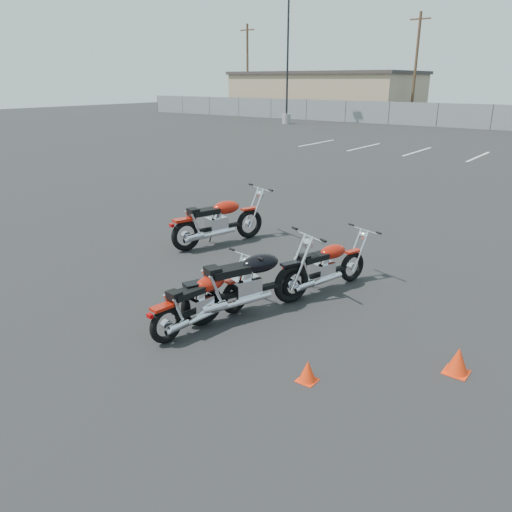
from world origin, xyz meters
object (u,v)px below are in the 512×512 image
Objects in this scene: motorcycle_second_black at (249,283)px; motorcycle_rear_red at (202,301)px; motorcycle_front_red at (219,221)px; motorcycle_third_red at (325,266)px.

motorcycle_rear_red is at bearing -108.82° from motorcycle_second_black.
motorcycle_front_red is at bearing 127.66° from motorcycle_rear_red.
motorcycle_front_red is at bearing 138.60° from motorcycle_second_black.
motorcycle_third_red is (3.20, -0.84, -0.09)m from motorcycle_front_red.
motorcycle_second_black reaches higher than motorcycle_third_red.
motorcycle_front_red is 3.61m from motorcycle_second_black.
motorcycle_third_red is (0.49, 1.55, -0.08)m from motorcycle_second_black.
motorcycle_third_red reaches higher than motorcycle_rear_red.
motorcycle_second_black is 1.20× the size of motorcycle_rear_red.
motorcycle_second_black is at bearing -41.40° from motorcycle_front_red.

